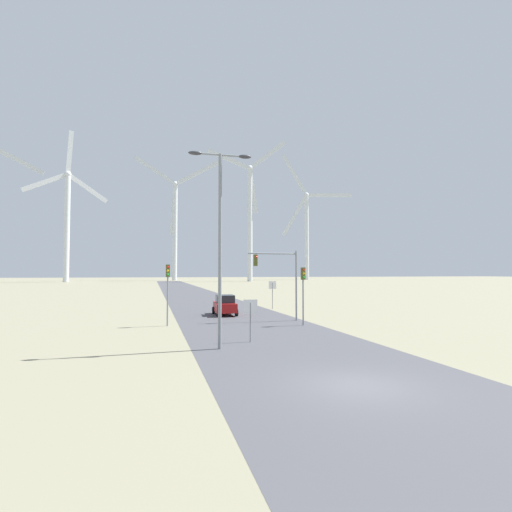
# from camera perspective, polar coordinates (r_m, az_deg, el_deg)

# --- Properties ---
(ground_plane) EXTENTS (600.00, 600.00, 0.00)m
(ground_plane) POSITION_cam_1_polar(r_m,az_deg,el_deg) (14.83, 14.47, -17.48)
(ground_plane) COLOR gray
(road_surface) EXTENTS (10.00, 240.00, 0.01)m
(road_surface) POSITION_cam_1_polar(r_m,az_deg,el_deg) (61.05, -8.10, -5.96)
(road_surface) COLOR #47474C
(road_surface) RESTS_ON ground
(streetlamp) EXTENTS (3.30, 0.32, 10.06)m
(streetlamp) POSITION_cam_1_polar(r_m,az_deg,el_deg) (20.62, -5.16, 4.40)
(streetlamp) COLOR gray
(streetlamp) RESTS_ON ground
(stop_sign_near) EXTENTS (0.81, 0.07, 2.36)m
(stop_sign_near) POSITION_cam_1_polar(r_m,az_deg,el_deg) (22.52, -0.81, -8.05)
(stop_sign_near) COLOR gray
(stop_sign_near) RESTS_ON ground
(stop_sign_far) EXTENTS (0.81, 0.07, 2.94)m
(stop_sign_far) POSITION_cam_1_polar(r_m,az_deg,el_deg) (42.47, 2.36, -4.81)
(stop_sign_far) COLOR gray
(stop_sign_far) RESTS_ON ground
(traffic_light_post_near_left) EXTENTS (0.28, 0.34, 4.45)m
(traffic_light_post_near_left) POSITION_cam_1_polar(r_m,az_deg,el_deg) (29.75, -12.50, -3.52)
(traffic_light_post_near_left) COLOR gray
(traffic_light_post_near_left) RESTS_ON ground
(traffic_light_post_near_right) EXTENTS (0.28, 0.33, 4.24)m
(traffic_light_post_near_right) POSITION_cam_1_polar(r_m,az_deg,el_deg) (29.61, 6.75, -3.85)
(traffic_light_post_near_right) COLOR gray
(traffic_light_post_near_right) RESTS_ON ground
(traffic_light_mast_overhead) EXTENTS (4.09, 0.35, 5.63)m
(traffic_light_mast_overhead) POSITION_cam_1_polar(r_m,az_deg,el_deg) (32.02, 3.37, -2.13)
(traffic_light_mast_overhead) COLOR gray
(traffic_light_mast_overhead) RESTS_ON ground
(car_approaching) EXTENTS (2.06, 4.21, 1.83)m
(car_approaching) POSITION_cam_1_polar(r_m,az_deg,el_deg) (36.70, -4.48, -6.99)
(car_approaching) COLOR maroon
(car_approaching) RESTS_ON ground
(wind_turbine_left) EXTENTS (30.86, 8.46, 61.13)m
(wind_turbine_left) POSITION_cam_1_polar(r_m,az_deg,el_deg) (177.18, -25.37, 5.29)
(wind_turbine_left) COLOR silver
(wind_turbine_left) RESTS_ON ground
(wind_turbine_center) EXTENTS (41.14, 14.36, 61.06)m
(wind_turbine_center) POSITION_cam_1_polar(r_m,az_deg,el_deg) (197.07, -11.49, 5.19)
(wind_turbine_center) COLOR silver
(wind_turbine_center) RESTS_ON ground
(wind_turbine_right) EXTENTS (33.89, 5.70, 61.09)m
(wind_turbine_right) POSITION_cam_1_polar(r_m,az_deg,el_deg) (171.36, -0.88, 6.33)
(wind_turbine_right) COLOR silver
(wind_turbine_right) RESTS_ON ground
(wind_turbine_far_right) EXTENTS (36.85, 7.85, 66.11)m
(wind_turbine_far_right) POSITION_cam_1_polar(r_m,az_deg,el_deg) (211.54, 7.24, 4.34)
(wind_turbine_far_right) COLOR silver
(wind_turbine_far_right) RESTS_ON ground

